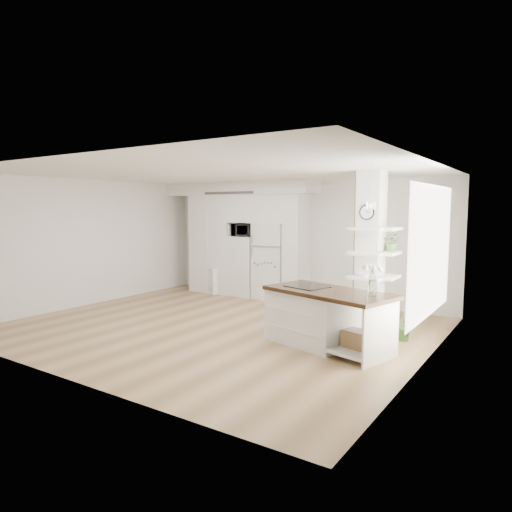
# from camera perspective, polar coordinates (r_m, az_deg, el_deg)

# --- Properties ---
(floor) EXTENTS (7.00, 6.00, 0.01)m
(floor) POSITION_cam_1_polar(r_m,az_deg,el_deg) (8.19, -4.66, -8.78)
(floor) COLOR tan
(floor) RESTS_ON ground
(room) EXTENTS (7.04, 6.04, 2.72)m
(room) POSITION_cam_1_polar(r_m,az_deg,el_deg) (7.93, -4.77, 4.30)
(room) COLOR white
(room) RESTS_ON ground
(cabinet_wall) EXTENTS (4.00, 0.71, 2.70)m
(cabinet_wall) POSITION_cam_1_polar(r_m,az_deg,el_deg) (10.94, -2.06, 2.95)
(cabinet_wall) COLOR white
(cabinet_wall) RESTS_ON floor
(refrigerator) EXTENTS (0.78, 0.69, 1.75)m
(refrigerator) POSITION_cam_1_polar(r_m,az_deg,el_deg) (10.50, 2.10, -0.63)
(refrigerator) COLOR silver
(refrigerator) RESTS_ON floor
(column) EXTENTS (0.69, 0.90, 2.70)m
(column) POSITION_cam_1_polar(r_m,az_deg,el_deg) (7.81, 14.46, 0.40)
(column) COLOR silver
(column) RESTS_ON floor
(window) EXTENTS (0.00, 2.40, 2.40)m
(window) POSITION_cam_1_polar(r_m,az_deg,el_deg) (6.70, 21.08, 0.57)
(window) COLOR white
(window) RESTS_ON room
(pendant_light) EXTENTS (0.12, 0.12, 0.10)m
(pendant_light) POSITION_cam_1_polar(r_m,az_deg,el_deg) (7.13, 6.83, 6.22)
(pendant_light) COLOR white
(pendant_light) RESTS_ON room
(kitchen_island) EXTENTS (2.11, 1.39, 1.44)m
(kitchen_island) POSITION_cam_1_polar(r_m,az_deg,el_deg) (7.09, 7.71, -7.34)
(kitchen_island) COLOR white
(kitchen_island) RESTS_ON floor
(bookshelf) EXTENTS (0.62, 0.51, 0.64)m
(bookshelf) POSITION_cam_1_polar(r_m,az_deg,el_deg) (11.32, -5.28, -3.20)
(bookshelf) COLOR white
(bookshelf) RESTS_ON floor
(floor_plant_a) EXTENTS (0.33, 0.29, 0.52)m
(floor_plant_a) POSITION_cam_1_polar(r_m,az_deg,el_deg) (7.63, 18.23, -8.18)
(floor_plant_a) COLOR #3E752F
(floor_plant_a) RESTS_ON floor
(floor_plant_b) EXTENTS (0.30, 0.30, 0.51)m
(floor_plant_b) POSITION_cam_1_polar(r_m,az_deg,el_deg) (8.01, 15.46, -7.46)
(floor_plant_b) COLOR #3E752F
(floor_plant_b) RESTS_ON floor
(microwave) EXTENTS (0.54, 0.37, 0.30)m
(microwave) POSITION_cam_1_polar(r_m,az_deg,el_deg) (10.80, -1.45, 3.25)
(microwave) COLOR #2D2D2D
(microwave) RESTS_ON cabinet_wall
(shelf_plant) EXTENTS (0.27, 0.23, 0.30)m
(shelf_plant) POSITION_cam_1_polar(r_m,az_deg,el_deg) (7.88, 16.63, 1.66)
(shelf_plant) COLOR #3E752F
(shelf_plant) RESTS_ON column
(decor_bowl) EXTENTS (0.22, 0.22, 0.05)m
(decor_bowl) POSITION_cam_1_polar(r_m,az_deg,el_deg) (7.66, 13.27, -2.31)
(decor_bowl) COLOR white
(decor_bowl) RESTS_ON column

